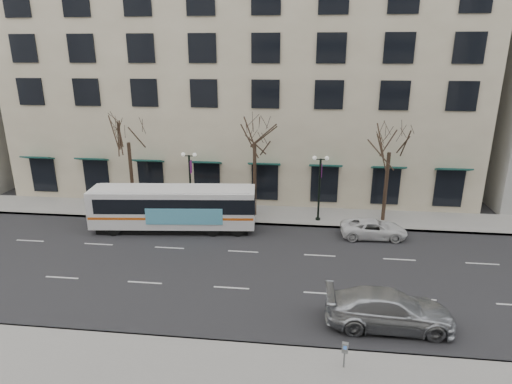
# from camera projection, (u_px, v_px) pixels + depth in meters

# --- Properties ---
(ground) EXTENTS (160.00, 160.00, 0.00)m
(ground) POSITION_uv_depth(u_px,v_px,m) (238.00, 268.00, 25.95)
(ground) COLOR black
(ground) RESTS_ON ground
(sidewalk_far) EXTENTS (80.00, 4.00, 0.15)m
(sidewalk_far) POSITION_uv_depth(u_px,v_px,m) (317.00, 217.00, 33.89)
(sidewalk_far) COLOR gray
(sidewalk_far) RESTS_ON ground
(building_hotel) EXTENTS (40.00, 20.00, 24.00)m
(building_hotel) POSITION_uv_depth(u_px,v_px,m) (249.00, 58.00, 42.30)
(building_hotel) COLOR #B9AC8E
(building_hotel) RESTS_ON ground
(tree_far_left) EXTENTS (3.60, 3.60, 8.34)m
(tree_far_left) POSITION_uv_depth(u_px,v_px,m) (127.00, 131.00, 33.28)
(tree_far_left) COLOR black
(tree_far_left) RESTS_ON ground
(tree_far_mid) EXTENTS (3.60, 3.60, 8.55)m
(tree_far_mid) POSITION_uv_depth(u_px,v_px,m) (255.00, 130.00, 32.13)
(tree_far_mid) COLOR black
(tree_far_mid) RESTS_ON ground
(tree_far_right) EXTENTS (3.60, 3.60, 8.06)m
(tree_far_right) POSITION_uv_depth(u_px,v_px,m) (390.00, 140.00, 31.19)
(tree_far_right) COLOR black
(tree_far_right) RESTS_ON ground
(lamp_post_left) EXTENTS (1.22, 0.45, 5.21)m
(lamp_post_left) POSITION_uv_depth(u_px,v_px,m) (190.00, 181.00, 33.33)
(lamp_post_left) COLOR black
(lamp_post_left) RESTS_ON ground
(lamp_post_right) EXTENTS (1.22, 0.45, 5.21)m
(lamp_post_right) POSITION_uv_depth(u_px,v_px,m) (320.00, 185.00, 32.24)
(lamp_post_right) COLOR black
(lamp_post_right) RESTS_ON ground
(city_bus) EXTENTS (12.09, 3.77, 3.23)m
(city_bus) POSITION_uv_depth(u_px,v_px,m) (175.00, 207.00, 31.11)
(city_bus) COLOR white
(city_bus) RESTS_ON ground
(silver_car) EXTENTS (6.03, 2.46, 1.75)m
(silver_car) POSITION_uv_depth(u_px,v_px,m) (389.00, 309.00, 20.25)
(silver_car) COLOR #B4B8BC
(silver_car) RESTS_ON ground
(white_pickup) EXTENTS (4.68, 2.32, 1.28)m
(white_pickup) POSITION_uv_depth(u_px,v_px,m) (374.00, 229.00, 30.15)
(white_pickup) COLOR silver
(white_pickup) RESTS_ON ground
(pay_station) EXTENTS (0.27, 0.20, 1.17)m
(pay_station) POSITION_uv_depth(u_px,v_px,m) (345.00, 350.00, 17.31)
(pay_station) COLOR gray
(pay_station) RESTS_ON sidewalk_near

